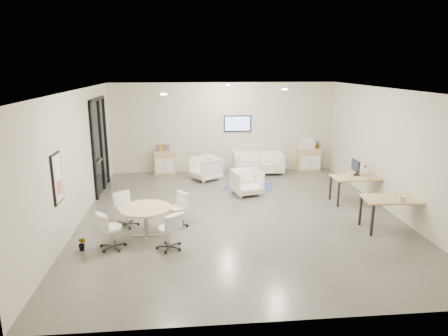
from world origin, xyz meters
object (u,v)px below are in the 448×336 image
object	(u,v)px
armchair_left	(206,167)
desk_rear	(358,179)
loveseat	(258,163)
round_table	(146,211)
desk_front	(396,201)
sideboard_left	(165,162)
sideboard_right	(309,159)
armchair_right	(247,181)

from	to	relation	value
armchair_left	desk_rear	distance (m)	4.98
loveseat	round_table	xyz separation A→B (m)	(-3.49, -5.21, 0.25)
desk_rear	desk_front	size ratio (longest dim) A/B	0.96
desk_front	desk_rear	bearing A→B (deg)	95.82
sideboard_left	desk_front	world-z (taller)	sideboard_left
loveseat	desk_front	size ratio (longest dim) A/B	1.17
sideboard_left	armchair_left	size ratio (longest dim) A/B	0.99
sideboard_left	desk_rear	xyz separation A→B (m)	(5.57, -3.62, 0.26)
sideboard_right	round_table	world-z (taller)	sideboard_right
armchair_left	armchair_right	distance (m)	2.09
sideboard_left	round_table	distance (m)	5.44
sideboard_left	loveseat	world-z (taller)	sideboard_left
sideboard_right	armchair_right	distance (m)	3.75
loveseat	sideboard_left	bearing A→B (deg)	178.21
armchair_left	round_table	distance (m)	4.81
round_table	loveseat	bearing A→B (deg)	56.18
loveseat	desk_rear	distance (m)	4.08
sideboard_right	round_table	bearing A→B (deg)	-134.91
armchair_right	desk_rear	world-z (taller)	armchair_right
armchair_right	sideboard_right	bearing A→B (deg)	30.97
armchair_right	round_table	xyz separation A→B (m)	(-2.72, -2.81, 0.19)
sideboard_right	armchair_left	world-z (taller)	armchair_left
sideboard_left	round_table	world-z (taller)	sideboard_left
sideboard_left	loveseat	distance (m)	3.34
sideboard_left	armchair_right	bearing A→B (deg)	-45.63
desk_rear	loveseat	bearing A→B (deg)	122.37
loveseat	sideboard_right	bearing A→B (deg)	8.40
sideboard_left	desk_front	size ratio (longest dim) A/B	0.56
round_table	sideboard_right	bearing A→B (deg)	45.09
sideboard_left	desk_rear	bearing A→B (deg)	-33.05
loveseat	desk_front	distance (m)	5.81
sideboard_left	armchair_left	bearing A→B (deg)	-32.17
loveseat	armchair_right	size ratio (longest dim) A/B	2.14
loveseat	armchair_left	xyz separation A→B (m)	(-1.93, -0.66, 0.07)
sideboard_right	armchair_left	bearing A→B (deg)	-167.12
loveseat	round_table	distance (m)	6.28
desk_front	sideboard_right	bearing A→B (deg)	97.98
loveseat	round_table	bearing A→B (deg)	-121.81
armchair_right	round_table	bearing A→B (deg)	-147.29
desk_rear	round_table	bearing A→B (deg)	-163.35
sideboard_right	loveseat	bearing A→B (deg)	-173.61
armchair_right	desk_front	distance (m)	4.25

